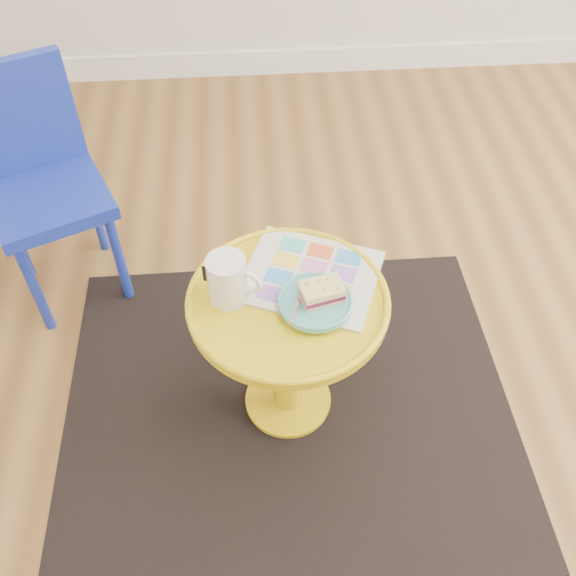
{
  "coord_description": "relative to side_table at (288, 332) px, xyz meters",
  "views": [
    {
      "loc": [
        -0.78,
        -0.89,
        1.65
      ],
      "look_at": [
        -0.71,
        0.12,
        0.51
      ],
      "focal_mm": 40.0,
      "sensor_mm": 36.0,
      "label": 1
    }
  ],
  "objects": [
    {
      "name": "room_walls",
      "position": [
        -0.29,
        0.87,
        -0.28
      ],
      "size": [
        4.0,
        4.0,
        4.0
      ],
      "color": "silver",
      "rests_on": "ground"
    },
    {
      "name": "rug",
      "position": [
        0.0,
        -0.0,
        -0.33
      ],
      "size": [
        1.3,
        1.11,
        0.01
      ],
      "primitive_type": "cube",
      "rotation": [
        0.0,
        0.0,
        0.0
      ],
      "color": "black",
      "rests_on": "ground"
    },
    {
      "name": "fork",
      "position": [
        0.02,
        -0.03,
        0.16
      ],
      "size": [
        0.06,
        0.14,
        0.0
      ],
      "rotation": [
        0.0,
        0.0,
        -0.3
      ],
      "color": "silver",
      "rests_on": "plate"
    },
    {
      "name": "cake_slice",
      "position": [
        0.08,
        -0.03,
        0.18
      ],
      "size": [
        0.11,
        0.09,
        0.04
      ],
      "rotation": [
        0.0,
        0.0,
        0.25
      ],
      "color": "#D3BC8C",
      "rests_on": "plate"
    },
    {
      "name": "floor",
      "position": [
        0.71,
        -0.12,
        -0.34
      ],
      "size": [
        4.0,
        4.0,
        0.0
      ],
      "primitive_type": "plane",
      "color": "brown",
      "rests_on": "ground"
    },
    {
      "name": "newspaper",
      "position": [
        0.06,
        0.07,
        0.14
      ],
      "size": [
        0.4,
        0.38,
        0.01
      ],
      "primitive_type": "cube",
      "rotation": [
        0.0,
        0.0,
        -0.38
      ],
      "color": "silver",
      "rests_on": "side_table"
    },
    {
      "name": "plate",
      "position": [
        0.06,
        -0.03,
        0.15
      ],
      "size": [
        0.18,
        0.18,
        0.02
      ],
      "color": "#51AAAC",
      "rests_on": "newspaper"
    },
    {
      "name": "chair",
      "position": [
        -0.71,
        0.58,
        0.1
      ],
      "size": [
        0.44,
        0.44,
        0.76
      ],
      "rotation": [
        0.0,
        0.0,
        0.42
      ],
      "color": "#182B9C",
      "rests_on": "ground"
    },
    {
      "name": "side_table",
      "position": [
        0.0,
        0.0,
        0.0
      ],
      "size": [
        0.49,
        0.49,
        0.47
      ],
      "color": "gold",
      "rests_on": "ground"
    },
    {
      "name": "mug",
      "position": [
        -0.14,
        0.02,
        0.2
      ],
      "size": [
        0.13,
        0.1,
        0.12
      ],
      "rotation": [
        0.0,
        0.0,
        -0.39
      ],
      "color": "white",
      "rests_on": "side_table"
    }
  ]
}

